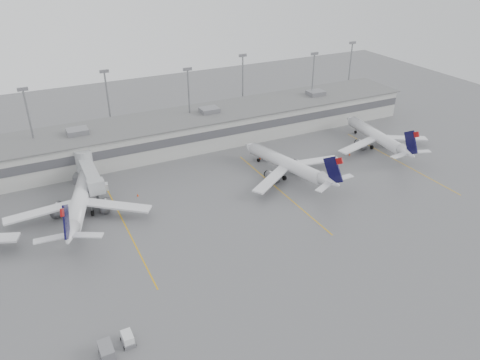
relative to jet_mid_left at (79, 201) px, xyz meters
name	(u,v)px	position (x,y,z in m)	size (l,w,h in m)	color
ground	(263,273)	(24.58, -33.18, -3.27)	(260.00, 260.00, 0.00)	#555558
terminal	(158,135)	(24.57, 24.80, 0.90)	(152.00, 17.00, 9.45)	#ABABA6
light_masts	(149,101)	(24.58, 30.57, 8.75)	(142.40, 8.00, 20.60)	gray
jet_bridge_right	(88,170)	(4.08, 12.54, 0.59)	(4.00, 17.20, 7.00)	#949799
stand_markings	(209,208)	(24.58, -9.18, -3.27)	(105.25, 40.00, 0.01)	#D3990C
jet_mid_left	(79,201)	(0.00, 0.00, 0.00)	(27.84, 31.67, 10.54)	silver
jet_mid_right	(290,165)	(47.63, -4.25, -0.12)	(27.10, 30.76, 10.14)	silver
jet_far_right	(378,137)	(78.24, -0.20, -0.18)	(27.34, 30.78, 9.96)	silver
baggage_tug	(128,340)	(-0.12, -38.12, -2.61)	(1.78, 2.70, 1.71)	silver
baggage_cart	(107,351)	(-3.32, -39.32, -2.20)	(1.91, 3.24, 2.06)	slate
gse_uld_b	(103,187)	(6.34, 8.81, -2.50)	(2.20, 1.46, 1.56)	silver
gse_uld_c	(269,156)	(48.08, 6.18, -2.34)	(2.64, 1.76, 1.87)	silver
gse_loader	(79,178)	(2.10, 15.41, -2.31)	(1.93, 3.09, 1.93)	slate
cone_b	(138,195)	(12.52, 2.52, -2.96)	(0.40, 0.40, 0.64)	#E23704
cone_c	(260,158)	(46.06, 7.41, -2.88)	(0.50, 0.50, 0.80)	#E23704
cone_d	(350,154)	(68.29, -1.00, -2.90)	(0.47, 0.47, 0.75)	#E23704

